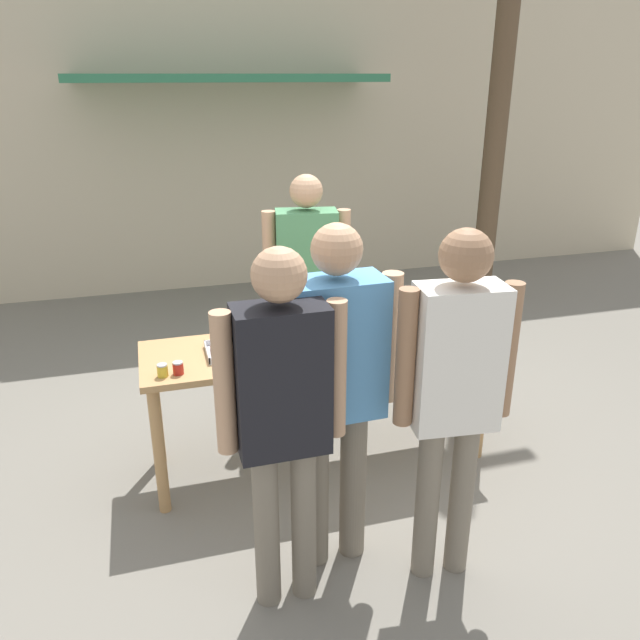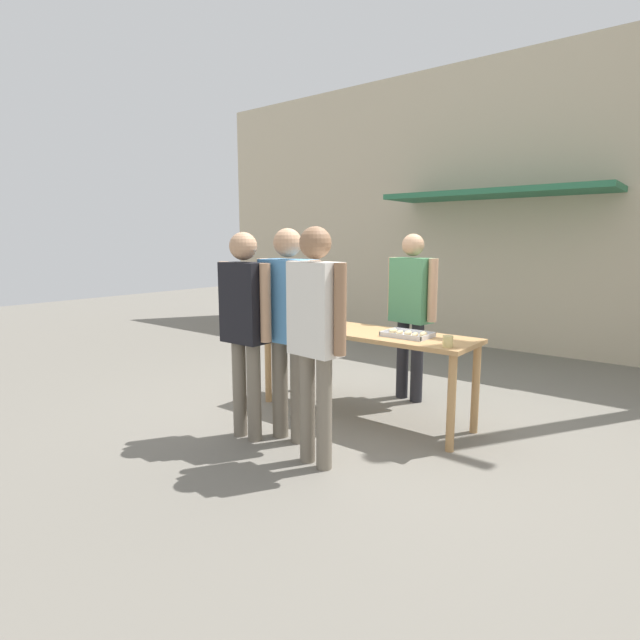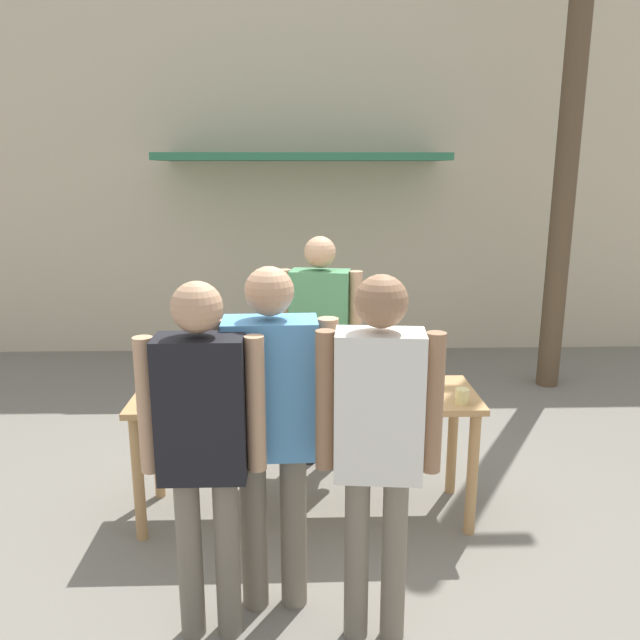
{
  "view_description": "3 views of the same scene",
  "coord_description": "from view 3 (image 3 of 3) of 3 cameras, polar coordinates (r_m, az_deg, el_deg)",
  "views": [
    {
      "loc": [
        -0.99,
        -3.46,
        2.44
      ],
      "look_at": [
        0.0,
        0.0,
        1.01
      ],
      "focal_mm": 35.0,
      "sensor_mm": 36.0,
      "label": 1
    },
    {
      "loc": [
        2.63,
        -4.0,
        1.73
      ],
      "look_at": [
        -0.53,
        -0.01,
        0.91
      ],
      "focal_mm": 28.0,
      "sensor_mm": 36.0,
      "label": 2
    },
    {
      "loc": [
        -0.02,
        -3.8,
        2.28
      ],
      "look_at": [
        0.11,
        0.75,
        1.17
      ],
      "focal_mm": 35.0,
      "sensor_mm": 36.0,
      "label": 3
    }
  ],
  "objects": [
    {
      "name": "condiment_jar_ketchup",
      "position": [
        3.94,
        -14.43,
        -7.21
      ],
      "size": [
        0.06,
        0.06,
        0.07
      ],
      "color": "#B22319",
      "rests_on": "serving_table"
    },
    {
      "name": "person_customer_holding_hotdog",
      "position": [
        2.99,
        -10.67,
        -10.11
      ],
      "size": [
        0.59,
        0.23,
        1.8
      ],
      "rotation": [
        0.0,
        0.0,
        3.15
      ],
      "color": "#756B5B",
      "rests_on": "ground"
    },
    {
      "name": "food_tray_sausages",
      "position": [
        4.07,
        -8.8,
        -6.56
      ],
      "size": [
        0.36,
        0.27,
        0.04
      ],
      "color": "silver",
      "rests_on": "serving_table"
    },
    {
      "name": "person_server_behind_table",
      "position": [
        4.71,
        0.0,
        -1.12
      ],
      "size": [
        0.62,
        0.31,
        1.8
      ],
      "rotation": [
        0.0,
        0.0,
        -0.18
      ],
      "color": "#232328",
      "rests_on": "ground"
    },
    {
      "name": "utility_pole",
      "position": [
        6.98,
        22.6,
        23.42
      ],
      "size": [
        1.1,
        0.23,
        6.98
      ],
      "color": "brown",
      "rests_on": "ground"
    },
    {
      "name": "person_customer_with_cup",
      "position": [
        2.92,
        5.35,
        -9.97
      ],
      "size": [
        0.58,
        0.26,
        1.83
      ],
      "rotation": [
        0.0,
        0.0,
        3.04
      ],
      "color": "#756B5B",
      "rests_on": "ground"
    },
    {
      "name": "serving_table",
      "position": [
        4.09,
        -1.29,
        -8.21
      ],
      "size": [
        2.21,
        0.65,
        0.86
      ],
      "color": "tan",
      "rests_on": "ground"
    },
    {
      "name": "building_facade_back",
      "position": [
        7.78,
        -1.61,
        13.54
      ],
      "size": [
        12.0,
        1.11,
        4.5
      ],
      "color": "beige",
      "rests_on": "ground"
    },
    {
      "name": "beer_cup",
      "position": [
        3.97,
        12.85,
        -6.8
      ],
      "size": [
        0.09,
        0.09,
        0.09
      ],
      "color": "#DBC67A",
      "rests_on": "serving_table"
    },
    {
      "name": "condiment_jar_mustard",
      "position": [
        3.95,
        -15.68,
        -7.22
      ],
      "size": [
        0.06,
        0.06,
        0.07
      ],
      "color": "gold",
      "rests_on": "serving_table"
    },
    {
      "name": "food_tray_buns",
      "position": [
        4.07,
        5.64,
        -6.38
      ],
      "size": [
        0.42,
        0.29,
        0.06
      ],
      "color": "silver",
      "rests_on": "serving_table"
    },
    {
      "name": "ground_plane",
      "position": [
        4.43,
        -1.24,
        -17.25
      ],
      "size": [
        24.0,
        24.0,
        0.0
      ],
      "primitive_type": "plane",
      "color": "slate"
    },
    {
      "name": "person_customer_waiting_in_line",
      "position": [
        3.15,
        -4.45,
        -8.55
      ],
      "size": [
        0.66,
        0.27,
        1.83
      ],
      "rotation": [
        0.0,
        0.0,
        3.18
      ],
      "color": "#756B5B",
      "rests_on": "ground"
    }
  ]
}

